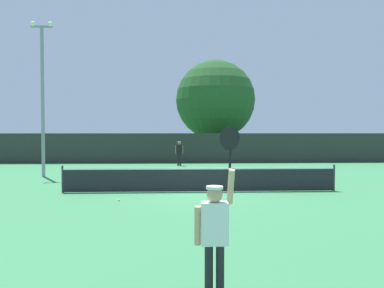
{
  "coord_description": "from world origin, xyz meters",
  "views": [
    {
      "loc": [
        -0.98,
        -15.23,
        2.41
      ],
      "look_at": [
        -0.13,
        4.77,
        1.75
      ],
      "focal_mm": 35.94,
      "sensor_mm": 36.0,
      "label": 1
    }
  ],
  "objects": [
    {
      "name": "tennis_ball",
      "position": [
        -2.94,
        -1.92,
        0.03
      ],
      "size": [
        0.07,
        0.07,
        0.07
      ],
      "primitive_type": "sphere",
      "color": "#CCE033",
      "rests_on": "ground"
    },
    {
      "name": "light_pole",
      "position": [
        -8.03,
        5.5,
        4.67
      ],
      "size": [
        1.18,
        0.28,
        8.2
      ],
      "color": "gray",
      "rests_on": "ground"
    },
    {
      "name": "perimeter_fence",
      "position": [
        0.0,
        14.13,
        1.13
      ],
      "size": [
        35.73,
        0.12,
        2.27
      ],
      "primitive_type": "cube",
      "color": "#2D332D",
      "rests_on": "ground"
    },
    {
      "name": "tennis_net",
      "position": [
        0.0,
        0.0,
        0.51
      ],
      "size": [
        10.93,
        0.08,
        1.07
      ],
      "color": "#232328",
      "rests_on": "ground"
    },
    {
      "name": "player_receiving",
      "position": [
        -0.74,
        11.81,
        1.04
      ],
      "size": [
        0.57,
        0.25,
        1.7
      ],
      "rotation": [
        0.0,
        0.0,
        3.14
      ],
      "color": "black",
      "rests_on": "ground"
    },
    {
      "name": "ground_plane",
      "position": [
        0.0,
        0.0,
        0.0
      ],
      "size": [
        120.0,
        120.0,
        0.0
      ],
      "primitive_type": "plane",
      "color": "#387F4C"
    },
    {
      "name": "large_tree",
      "position": [
        2.62,
        19.58,
        5.26
      ],
      "size": [
        7.15,
        7.15,
        8.85
      ],
      "color": "brown",
      "rests_on": "ground"
    },
    {
      "name": "player_serving",
      "position": [
        -0.42,
        -9.85,
        1.09
      ],
      "size": [
        0.68,
        0.39,
        2.49
      ],
      "color": "white",
      "rests_on": "ground"
    },
    {
      "name": "parked_car_near",
      "position": [
        9.76,
        22.71,
        0.78
      ],
      "size": [
        2.35,
        4.38,
        1.69
      ],
      "rotation": [
        0.0,
        0.0,
        0.11
      ],
      "color": "navy",
      "rests_on": "ground"
    }
  ]
}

